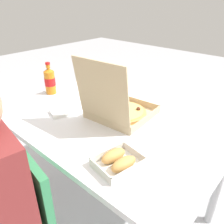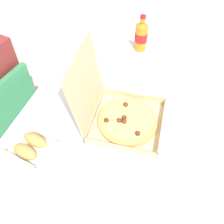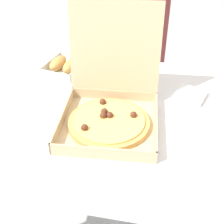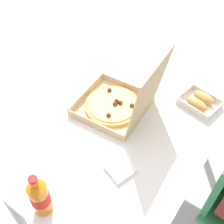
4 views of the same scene
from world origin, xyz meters
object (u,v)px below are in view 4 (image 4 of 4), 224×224
cola_bottle (40,197)px  paper_menu (110,222)px  pizza_box_open (119,103)px  bread_side_box (200,102)px  napkin_pile (121,168)px

cola_bottle → paper_menu: cola_bottle is taller
cola_bottle → pizza_box_open: bearing=-174.3°
pizza_box_open → cola_bottle: (0.59, 0.06, 0.04)m
bread_side_box → pizza_box_open: bearing=-49.8°
pizza_box_open → paper_menu: pizza_box_open is taller
pizza_box_open → bread_side_box: (-0.27, 0.32, -0.03)m
pizza_box_open → napkin_pile: 0.35m
pizza_box_open → napkin_pile: pizza_box_open is taller
paper_menu → napkin_pile: (-0.21, -0.09, 0.01)m
cola_bottle → napkin_pile: (-0.31, 0.14, -0.08)m
cola_bottle → napkin_pile: size_ratio=2.04×
cola_bottle → napkin_pile: 0.35m
pizza_box_open → paper_menu: bearing=31.3°
pizza_box_open → paper_menu: (0.49, 0.30, -0.05)m
paper_menu → napkin_pile: napkin_pile is taller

